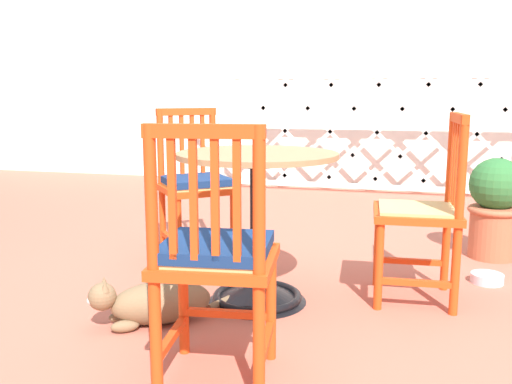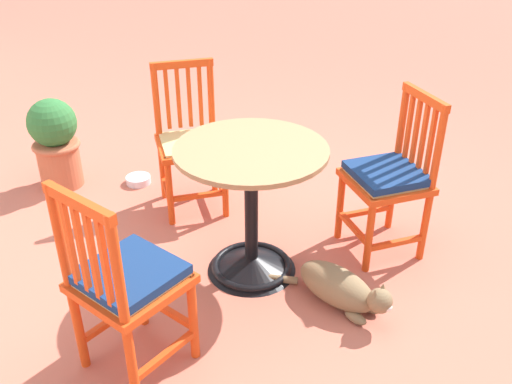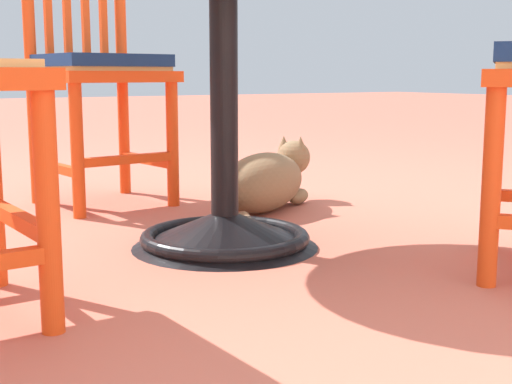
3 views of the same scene
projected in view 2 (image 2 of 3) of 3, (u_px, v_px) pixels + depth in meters
ground_plane at (280, 255)px, 3.17m from camera, size 24.00×24.00×0.00m
cafe_table at (251, 225)px, 2.92m from camera, size 0.76×0.76×0.73m
orange_chair_facing_out at (190, 143)px, 3.45m from camera, size 0.42×0.42×0.91m
orange_chair_near_fence at (126, 283)px, 2.25m from camera, size 0.56×0.56×0.91m
orange_chair_at_corner at (389, 178)px, 3.02m from camera, size 0.44×0.44×0.91m
tabby_cat at (342, 289)px, 2.76m from camera, size 0.55×0.56×0.23m
terracotta_planter at (55, 141)px, 3.73m from camera, size 0.32×0.32×0.62m
pet_water_bowl at (138, 180)px, 3.90m from camera, size 0.17×0.17×0.05m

